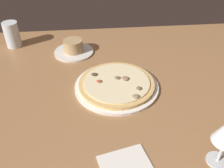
{
  "coord_description": "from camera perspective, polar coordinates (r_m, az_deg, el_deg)",
  "views": [
    {
      "loc": [
        -5.14,
        -70.67,
        61.88
      ],
      "look_at": [
        1.89,
        1.79,
        7.0
      ],
      "focal_mm": 40.88,
      "sensor_mm": 36.0,
      "label": 1
    }
  ],
  "objects": [
    {
      "name": "dining_table",
      "position": [
        0.93,
        -1.06,
        -3.2
      ],
      "size": [
        150.0,
        110.0,
        4.0
      ],
      "primitive_type": "cube",
      "color": "#996B42",
      "rests_on": "ground"
    },
    {
      "name": "pizza_main",
      "position": [
        0.94,
        1.05,
        -0.16
      ],
      "size": [
        30.92,
        30.92,
        3.39
      ],
      "color": "white",
      "rests_on": "dining_table"
    },
    {
      "name": "ramekin_on_saucer",
      "position": [
        1.16,
        -8.6,
        7.95
      ],
      "size": [
        17.39,
        17.39,
        6.21
      ],
      "color": "silver",
      "rests_on": "dining_table"
    },
    {
      "name": "water_glass",
      "position": [
        1.27,
        -21.37,
        9.92
      ],
      "size": [
        6.86,
        6.86,
        11.67
      ],
      "color": "silver",
      "rests_on": "dining_table"
    }
  ]
}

